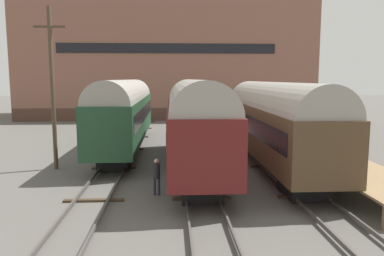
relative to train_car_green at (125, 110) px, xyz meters
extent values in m
plane|color=#56544F|center=(4.75, -9.05, -3.01)|extent=(200.00, 200.00, 0.00)
cube|color=#4C4742|center=(-0.72, -9.05, -2.83)|extent=(0.08, 60.00, 0.16)
cube|color=#4C4742|center=(0.72, -9.05, -2.83)|extent=(0.08, 60.00, 0.16)
cube|color=#3D2D1E|center=(0.00, -12.05, -2.96)|extent=(2.60, 0.24, 0.10)
cube|color=#3D2D1E|center=(0.00, -6.05, -2.96)|extent=(2.60, 0.24, 0.10)
cube|color=#3D2D1E|center=(0.00, -0.05, -2.96)|extent=(2.60, 0.24, 0.10)
cube|color=#3D2D1E|center=(0.00, 5.95, -2.96)|extent=(2.60, 0.24, 0.10)
cube|color=#3D2D1E|center=(0.00, 11.95, -2.96)|extent=(2.60, 0.24, 0.10)
cube|color=#3D2D1E|center=(0.00, 17.95, -2.96)|extent=(2.60, 0.24, 0.10)
cube|color=#4C4742|center=(4.03, -9.05, -2.83)|extent=(0.08, 60.00, 0.16)
cube|color=#4C4742|center=(5.47, -9.05, -2.83)|extent=(0.08, 60.00, 0.16)
cube|color=#3D2D1E|center=(4.75, -12.05, -2.96)|extent=(2.60, 0.24, 0.10)
cube|color=#3D2D1E|center=(4.75, -6.05, -2.96)|extent=(2.60, 0.24, 0.10)
cube|color=#3D2D1E|center=(4.75, -0.05, -2.96)|extent=(2.60, 0.24, 0.10)
cube|color=#3D2D1E|center=(4.75, 5.95, -2.96)|extent=(2.60, 0.24, 0.10)
cube|color=#3D2D1E|center=(4.75, 11.95, -2.96)|extent=(2.60, 0.24, 0.10)
cube|color=#3D2D1E|center=(4.75, 17.95, -2.96)|extent=(2.60, 0.24, 0.10)
cube|color=#4C4742|center=(8.78, -9.05, -2.83)|extent=(0.08, 60.00, 0.16)
cube|color=#4C4742|center=(10.22, -9.05, -2.83)|extent=(0.08, 60.00, 0.16)
cube|color=#3D2D1E|center=(9.50, -12.05, -2.96)|extent=(2.60, 0.24, 0.10)
cube|color=#3D2D1E|center=(9.50, -6.05, -2.96)|extent=(2.60, 0.24, 0.10)
cube|color=#3D2D1E|center=(9.50, -0.05, -2.96)|extent=(2.60, 0.24, 0.10)
cube|color=#3D2D1E|center=(9.50, 5.95, -2.96)|extent=(2.60, 0.24, 0.10)
cube|color=#3D2D1E|center=(9.50, 11.95, -2.96)|extent=(2.60, 0.24, 0.10)
cube|color=#3D2D1E|center=(9.50, 17.95, -2.96)|extent=(2.60, 0.24, 0.10)
cube|color=black|center=(0.00, 5.76, -2.51)|extent=(1.80, 2.40, 1.00)
cube|color=black|center=(0.00, -5.76, -2.51)|extent=(1.80, 2.40, 1.00)
cube|color=#1E4228|center=(0.00, 0.00, -0.56)|extent=(2.84, 17.72, 2.91)
cube|color=black|center=(0.00, 0.00, -0.21)|extent=(2.88, 16.30, 1.05)
cylinder|color=gray|center=(0.00, 0.00, 0.90)|extent=(2.69, 17.37, 2.69)
cube|color=black|center=(4.75, -1.26, -2.51)|extent=(1.80, 2.40, 1.00)
cube|color=black|center=(4.75, -11.69, -2.51)|extent=(1.80, 2.40, 1.00)
cube|color=#5B1919|center=(4.75, -6.47, -0.59)|extent=(3.04, 16.05, 2.85)
cube|color=black|center=(4.75, -6.47, -0.25)|extent=(3.08, 14.76, 1.03)
cylinder|color=gray|center=(4.75, -6.47, 0.83)|extent=(2.89, 15.73, 2.89)
cube|color=black|center=(9.50, -1.52, -2.51)|extent=(1.80, 2.40, 1.00)
cube|color=black|center=(9.50, -11.66, -2.51)|extent=(1.80, 2.40, 1.00)
cube|color=#4C3823|center=(9.50, -6.59, -0.65)|extent=(2.97, 15.59, 2.73)
cube|color=black|center=(9.50, -6.59, -0.32)|extent=(3.01, 14.34, 0.98)
cylinder|color=gray|center=(9.50, -6.59, 0.72)|extent=(2.82, 15.28, 2.82)
cube|color=#8C704C|center=(12.41, -10.69, -2.07)|extent=(3.18, 10.41, 0.10)
cylinder|color=brown|center=(10.97, -5.63, -2.57)|extent=(0.20, 0.20, 0.90)
cylinder|color=brown|center=(13.85, -5.63, -2.57)|extent=(0.20, 0.20, 0.90)
cylinder|color=brown|center=(10.97, -10.69, -2.57)|extent=(0.20, 0.20, 0.90)
cylinder|color=brown|center=(13.85, -10.69, -2.57)|extent=(0.20, 0.20, 0.90)
cube|color=brown|center=(12.44, -8.62, -1.59)|extent=(1.40, 0.40, 0.06)
cube|color=brown|center=(12.44, -8.45, -1.33)|extent=(1.40, 0.06, 0.45)
cube|color=black|center=(11.85, -8.62, -1.82)|extent=(0.06, 0.40, 0.40)
cube|color=black|center=(13.04, -8.62, -1.82)|extent=(0.06, 0.40, 0.40)
cylinder|color=#282833|center=(2.63, -11.27, -2.61)|extent=(0.12, 0.12, 0.81)
cylinder|color=#282833|center=(2.83, -11.27, -2.61)|extent=(0.12, 0.12, 0.81)
cylinder|color=#232328|center=(2.73, -11.27, -1.86)|extent=(0.32, 0.32, 0.68)
sphere|color=tan|center=(2.73, -11.27, -1.41)|extent=(0.22, 0.22, 0.22)
cylinder|color=#473828|center=(-3.44, -5.88, 1.69)|extent=(0.24, 0.24, 9.40)
cube|color=#473828|center=(-3.44, -5.88, 5.26)|extent=(1.80, 0.12, 0.12)
cube|color=#4F342A|center=(2.99, 26.43, -2.19)|extent=(38.86, 13.87, 1.65)
cube|color=brown|center=(2.99, 26.43, 6.08)|extent=(38.86, 13.87, 14.88)
cube|color=black|center=(2.99, 19.45, 6.08)|extent=(27.20, 0.10, 1.20)
camera|label=1|loc=(3.42, -28.07, 2.33)|focal=35.00mm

